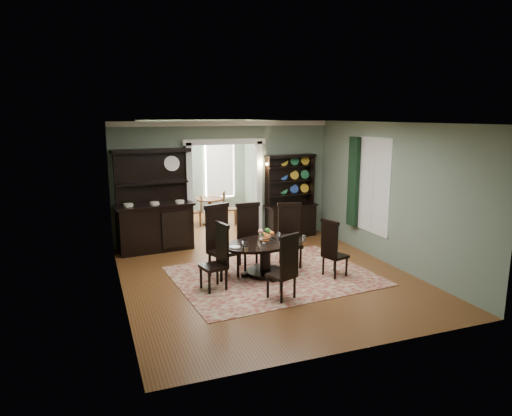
{
  "coord_description": "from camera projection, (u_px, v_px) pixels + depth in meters",
  "views": [
    {
      "loc": [
        -3.2,
        -7.86,
        3.14
      ],
      "look_at": [
        -0.05,
        0.6,
        1.3
      ],
      "focal_mm": 32.0,
      "sensor_mm": 36.0,
      "label": 1
    }
  ],
  "objects": [
    {
      "name": "parlor_table",
      "position": [
        210.0,
        207.0,
        13.26
      ],
      "size": [
        0.84,
        0.84,
        0.78
      ],
      "color": "#513317",
      "rests_on": "parlor_floor"
    },
    {
      "name": "right_window",
      "position": [
        363.0,
        184.0,
        10.39
      ],
      "size": [
        0.15,
        1.47,
        2.12
      ],
      "color": "white",
      "rests_on": "wall_right"
    },
    {
      "name": "parlor",
      "position": [
        200.0,
        170.0,
        13.72
      ],
      "size": [
        3.51,
        3.5,
        3.01
      ],
      "color": "brown",
      "rests_on": "ground"
    },
    {
      "name": "chair_far_left",
      "position": [
        220.0,
        239.0,
        8.95
      ],
      "size": [
        0.66,
        0.64,
        1.44
      ],
      "rotation": [
        0.0,
        0.0,
        3.46
      ],
      "color": "black",
      "rests_on": "rug"
    },
    {
      "name": "chair_end_left",
      "position": [
        218.0,
        255.0,
        8.29
      ],
      "size": [
        0.52,
        0.54,
        1.23
      ],
      "rotation": [
        0.0,
        0.0,
        1.78
      ],
      "color": "black",
      "rests_on": "rug"
    },
    {
      "name": "dining_table",
      "position": [
        265.0,
        252.0,
        9.05
      ],
      "size": [
        1.94,
        1.94,
        0.68
      ],
      "rotation": [
        0.0,
        0.0,
        0.25
      ],
      "color": "black",
      "rests_on": "rug"
    },
    {
      "name": "room",
      "position": [
        269.0,
        199.0,
        8.67
      ],
      "size": [
        5.51,
        6.01,
        3.01
      ],
      "color": "brown",
      "rests_on": "ground"
    },
    {
      "name": "chair_far_mid",
      "position": [
        249.0,
        233.0,
        9.54
      ],
      "size": [
        0.52,
        0.49,
        1.35
      ],
      "rotation": [
        0.0,
        0.0,
        3.11
      ],
      "color": "black",
      "rests_on": "rug"
    },
    {
      "name": "centerpiece",
      "position": [
        268.0,
        238.0,
        9.02
      ],
      "size": [
        1.59,
        1.02,
        0.26
      ],
      "color": "silver",
      "rests_on": "dining_table"
    },
    {
      "name": "chair_end_right",
      "position": [
        332.0,
        247.0,
        8.9
      ],
      "size": [
        0.51,
        0.53,
        1.16
      ],
      "rotation": [
        0.0,
        0.0,
        -1.29
      ],
      "color": "black",
      "rests_on": "rug"
    },
    {
      "name": "doorway_trim",
      "position": [
        224.0,
        177.0,
        11.37
      ],
      "size": [
        2.08,
        0.25,
        2.57
      ],
      "color": "silver",
      "rests_on": "floor"
    },
    {
      "name": "sideboard",
      "position": [
        154.0,
        216.0,
        10.66
      ],
      "size": [
        1.86,
        0.82,
        2.38
      ],
      "rotation": [
        0.0,
        0.0,
        0.1
      ],
      "color": "black",
      "rests_on": "floor"
    },
    {
      "name": "parlor_chair_right",
      "position": [
        228.0,
        207.0,
        13.24
      ],
      "size": [
        0.47,
        0.46,
        0.98
      ],
      "rotation": [
        0.0,
        0.0,
        -1.98
      ],
      "color": "#513317",
      "rests_on": "parlor_floor"
    },
    {
      "name": "chair_near",
      "position": [
        286.0,
        266.0,
        7.77
      ],
      "size": [
        0.57,
        0.55,
        1.19
      ],
      "rotation": [
        0.0,
        0.0,
        0.4
      ],
      "color": "black",
      "rests_on": "rug"
    },
    {
      "name": "rug",
      "position": [
        274.0,
        276.0,
        9.06
      ],
      "size": [
        4.03,
        3.23,
        0.01
      ],
      "primitive_type": "cube",
      "rotation": [
        0.0,
        0.0,
        0.09
      ],
      "color": "maroon",
      "rests_on": "floor"
    },
    {
      "name": "welsh_dresser",
      "position": [
        290.0,
        207.0,
        11.91
      ],
      "size": [
        1.42,
        0.64,
        2.15
      ],
      "rotation": [
        0.0,
        0.0,
        0.1
      ],
      "color": "black",
      "rests_on": "floor"
    },
    {
      "name": "parlor_chair_left",
      "position": [
        198.0,
        210.0,
        13.05
      ],
      "size": [
        0.39,
        0.38,
        0.89
      ],
      "rotation": [
        0.0,
        0.0,
        1.44
      ],
      "color": "#513317",
      "rests_on": "parlor_floor"
    },
    {
      "name": "chair_far_right",
      "position": [
        290.0,
        233.0,
        9.62
      ],
      "size": [
        0.6,
        0.58,
        1.33
      ],
      "rotation": [
        0.0,
        0.0,
        2.87
      ],
      "color": "black",
      "rests_on": "rug"
    },
    {
      "name": "wall_sconce",
      "position": [
        262.0,
        166.0,
        11.5
      ],
      "size": [
        0.27,
        0.21,
        0.21
      ],
      "color": "#C37E34",
      "rests_on": "back_wall_right"
    }
  ]
}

